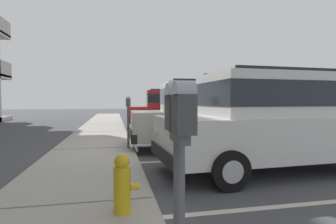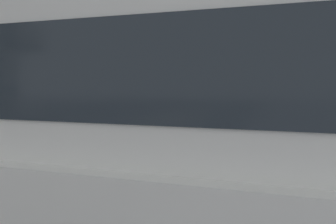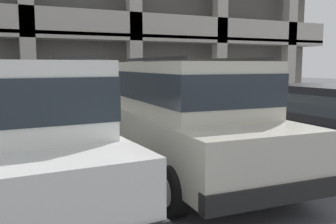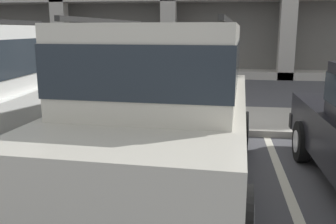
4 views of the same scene
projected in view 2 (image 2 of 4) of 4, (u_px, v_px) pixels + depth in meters
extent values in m
cube|color=#4C4C51|center=(100.00, 183.00, 5.88)|extent=(80.00, 80.00, 0.10)
cube|color=#ADA89E|center=(35.00, 169.00, 6.38)|extent=(40.00, 2.20, 0.12)
cube|color=#606060|center=(35.00, 165.00, 6.37)|extent=(0.03, 2.16, 0.00)
cube|color=#606060|center=(142.00, 135.00, 10.04)|extent=(0.03, 2.16, 0.00)
cube|color=#606060|center=(191.00, 121.00, 13.72)|extent=(0.03, 2.16, 0.00)
cube|color=silver|center=(212.00, 168.00, 6.67)|extent=(0.12, 4.80, 0.01)
cube|color=silver|center=(245.00, 144.00, 9.34)|extent=(0.12, 4.80, 0.01)
cube|color=silver|center=(263.00, 130.00, 12.02)|extent=(0.12, 4.80, 0.01)
cube|color=beige|center=(233.00, 142.00, 4.99)|extent=(2.05, 4.78, 0.80)
cube|color=beige|center=(237.00, 81.00, 4.90)|extent=(1.75, 2.98, 0.84)
cube|color=#232B33|center=(237.00, 79.00, 4.90)|extent=(1.77, 3.01, 0.46)
cube|color=black|center=(92.00, 150.00, 6.00)|extent=(1.88, 0.24, 0.24)
cube|color=silver|center=(110.00, 124.00, 6.51)|extent=(0.24, 0.04, 0.14)
cube|color=silver|center=(65.00, 131.00, 5.48)|extent=(0.24, 0.04, 0.14)
cylinder|color=black|center=(165.00, 152.00, 6.45)|extent=(0.23, 0.67, 0.66)
cylinder|color=#B2B2B7|center=(165.00, 152.00, 6.45)|extent=(0.24, 0.37, 0.36)
cylinder|color=black|center=(103.00, 175.00, 4.83)|extent=(0.23, 0.67, 0.66)
cylinder|color=#B2B2B7|center=(103.00, 175.00, 4.83)|extent=(0.24, 0.37, 0.36)
cube|color=black|center=(250.00, 49.00, 5.48)|extent=(0.17, 2.62, 0.05)
cube|color=black|center=(222.00, 40.00, 4.25)|extent=(0.17, 2.62, 0.05)
cube|color=silver|center=(195.00, 206.00, 2.39)|extent=(2.04, 4.78, 0.80)
cube|color=silver|center=(203.00, 78.00, 2.31)|extent=(1.75, 2.98, 0.84)
cube|color=#232B33|center=(203.00, 74.00, 2.31)|extent=(1.77, 3.01, 0.46)
cylinder|color=black|center=(81.00, 201.00, 3.77)|extent=(0.23, 0.67, 0.66)
cylinder|color=#B2B2B7|center=(81.00, 201.00, 3.77)|extent=(0.24, 0.37, 0.36)
cube|color=black|center=(227.00, 20.00, 2.92)|extent=(0.16, 2.62, 0.05)
cube|color=black|center=(276.00, 130.00, 7.37)|extent=(1.77, 4.43, 0.60)
cube|color=black|center=(292.00, 99.00, 7.21)|extent=(1.53, 2.00, 0.64)
cube|color=#232B33|center=(292.00, 98.00, 7.21)|extent=(1.55, 2.03, 0.35)
cube|color=black|center=(174.00, 133.00, 8.19)|extent=(1.74, 0.19, 0.24)
cube|color=silver|center=(180.00, 120.00, 8.68)|extent=(0.24, 0.03, 0.14)
cube|color=silver|center=(162.00, 125.00, 7.70)|extent=(0.24, 0.03, 0.14)
cylinder|color=black|center=(219.00, 136.00, 8.67)|extent=(0.17, 0.60, 0.60)
cylinder|color=#B2B2B7|center=(219.00, 136.00, 8.67)|extent=(0.19, 0.33, 0.33)
cylinder|color=black|center=(197.00, 147.00, 7.13)|extent=(0.17, 0.60, 0.60)
cylinder|color=#B2B2B7|center=(197.00, 147.00, 7.13)|extent=(0.19, 0.33, 0.33)
cube|color=red|center=(292.00, 111.00, 10.44)|extent=(2.20, 4.83, 0.80)
cube|color=red|center=(294.00, 82.00, 10.35)|extent=(1.84, 3.03, 0.84)
cube|color=#232B33|center=(294.00, 81.00, 10.35)|extent=(1.86, 3.06, 0.46)
cube|color=black|center=(213.00, 118.00, 11.52)|extent=(1.88, 0.30, 0.24)
cube|color=silver|center=(218.00, 105.00, 12.02)|extent=(0.24, 0.05, 0.14)
cube|color=silver|center=(205.00, 107.00, 11.01)|extent=(0.24, 0.05, 0.14)
cylinder|color=black|center=(249.00, 120.00, 11.93)|extent=(0.25, 0.67, 0.66)
cylinder|color=#B2B2B7|center=(249.00, 120.00, 11.93)|extent=(0.25, 0.38, 0.36)
cylinder|color=black|center=(231.00, 126.00, 10.34)|extent=(0.25, 0.67, 0.66)
cylinder|color=#B2B2B7|center=(231.00, 126.00, 10.34)|extent=(0.25, 0.38, 0.36)
cube|color=black|center=(298.00, 66.00, 10.92)|extent=(0.25, 2.62, 0.05)
cube|color=black|center=(290.00, 64.00, 9.70)|extent=(0.25, 2.62, 0.05)
cylinder|color=#595B60|center=(74.00, 138.00, 5.80)|extent=(0.07, 0.07, 1.11)
cube|color=#595B60|center=(73.00, 100.00, 5.76)|extent=(0.28, 0.06, 0.06)
cube|color=#424447|center=(69.00, 91.00, 5.66)|extent=(0.15, 0.11, 0.22)
cylinder|color=#9EA8B2|center=(69.00, 84.00, 5.65)|extent=(0.15, 0.11, 0.15)
cube|color=#B7B293|center=(72.00, 94.00, 5.64)|extent=(0.08, 0.01, 0.08)
cube|color=#424447|center=(77.00, 91.00, 5.84)|extent=(0.15, 0.11, 0.22)
cylinder|color=#9EA8B2|center=(77.00, 84.00, 5.83)|extent=(0.15, 0.11, 0.15)
cube|color=#B7B293|center=(80.00, 93.00, 5.82)|extent=(0.08, 0.01, 0.08)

